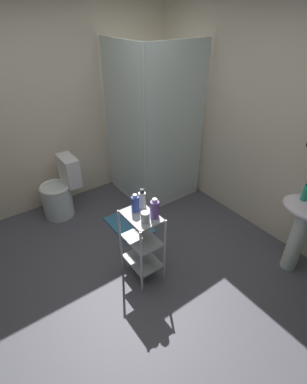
# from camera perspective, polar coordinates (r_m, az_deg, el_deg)

# --- Properties ---
(ground_plane) EXTENTS (4.20, 4.20, 0.02)m
(ground_plane) POSITION_cam_1_polar(r_m,az_deg,el_deg) (2.94, -5.86, -18.29)
(ground_plane) COLOR #514F5A
(wall_back) EXTENTS (4.20, 0.14, 2.50)m
(wall_back) POSITION_cam_1_polar(r_m,az_deg,el_deg) (3.31, 22.15, 12.58)
(wall_back) COLOR beige
(wall_back) RESTS_ON ground_plane
(wall_left) EXTENTS (0.10, 4.20, 2.50)m
(wall_left) POSITION_cam_1_polar(r_m,az_deg,el_deg) (3.74, -22.21, 14.69)
(wall_left) COLOR beige
(wall_left) RESTS_ON ground_plane
(shower_stall) EXTENTS (0.92, 0.92, 2.00)m
(shower_stall) POSITION_cam_1_polar(r_m,az_deg,el_deg) (3.95, -0.27, 5.59)
(shower_stall) COLOR white
(shower_stall) RESTS_ON ground_plane
(pedestal_sink) EXTENTS (0.46, 0.37, 0.81)m
(pedestal_sink) POSITION_cam_1_polar(r_m,az_deg,el_deg) (3.04, 27.56, -5.40)
(pedestal_sink) COLOR white
(pedestal_sink) RESTS_ON ground_plane
(toilet) EXTENTS (0.37, 0.49, 0.76)m
(toilet) POSITION_cam_1_polar(r_m,az_deg,el_deg) (3.79, -18.02, -0.09)
(toilet) COLOR white
(toilet) RESTS_ON ground_plane
(storage_cart) EXTENTS (0.38, 0.28, 0.74)m
(storage_cart) POSITION_cam_1_polar(r_m,az_deg,el_deg) (2.72, -2.28, -9.73)
(storage_cart) COLOR silver
(storage_cart) RESTS_ON ground_plane
(hand_soap_bottle) EXTENTS (0.05, 0.05, 0.18)m
(hand_soap_bottle) POSITION_cam_1_polar(r_m,az_deg,el_deg) (2.89, 27.96, -0.05)
(hand_soap_bottle) COLOR #2DBC99
(hand_soap_bottle) RESTS_ON pedestal_sink
(shampoo_bottle_blue) EXTENTS (0.07, 0.07, 0.18)m
(shampoo_bottle_blue) POSITION_cam_1_polar(r_m,az_deg,el_deg) (2.53, -3.65, -2.35)
(shampoo_bottle_blue) COLOR #344CAD
(shampoo_bottle_blue) RESTS_ON storage_cart
(lotion_bottle_white) EXTENTS (0.07, 0.07, 0.18)m
(lotion_bottle_white) POSITION_cam_1_polar(r_m,az_deg,el_deg) (2.59, -2.27, -1.42)
(lotion_bottle_white) COLOR white
(lotion_bottle_white) RESTS_ON storage_cart
(conditioner_bottle_purple) EXTENTS (0.08, 0.08, 0.19)m
(conditioner_bottle_purple) POSITION_cam_1_polar(r_m,az_deg,el_deg) (2.45, 0.24, -3.40)
(conditioner_bottle_purple) COLOR #7D54AB
(conditioner_bottle_purple) RESTS_ON storage_cart
(rinse_cup) EXTENTS (0.08, 0.08, 0.10)m
(rinse_cup) POSITION_cam_1_polar(r_m,az_deg,el_deg) (2.42, -1.65, -5.02)
(rinse_cup) COLOR silver
(rinse_cup) RESTS_ON storage_cart
(bath_mat) EXTENTS (0.60, 0.40, 0.02)m
(bath_mat) POSITION_cam_1_polar(r_m,az_deg,el_deg) (3.58, -4.90, -6.53)
(bath_mat) COLOR teal
(bath_mat) RESTS_ON ground_plane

